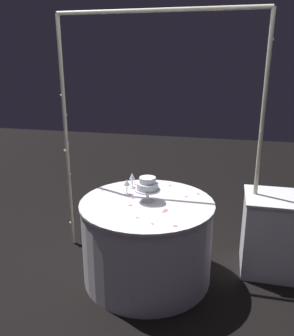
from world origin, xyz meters
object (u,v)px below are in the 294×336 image
tiered_cake (147,185)px  wine_glass_1 (147,179)px  main_table (147,240)px  wine_glass_2 (132,177)px  decorative_arch (157,110)px  wine_glass_0 (127,184)px  side_table (271,233)px

tiered_cake → wine_glass_1: 0.28m
main_table → wine_glass_2: size_ratio=7.84×
decorative_arch → wine_glass_0: bearing=-129.9°
side_table → tiered_cake: (-1.08, -0.35, 0.50)m
wine_glass_2 → wine_glass_1: bearing=-6.4°
decorative_arch → wine_glass_1: bearing=-121.7°
main_table → side_table: side_table is taller
main_table → wine_glass_1: 0.55m
wine_glass_0 → wine_glass_1: bearing=45.1°
side_table → wine_glass_1: bearing=-175.8°
tiered_cake → wine_glass_1: bearing=104.2°
decorative_arch → tiered_cake: decorative_arch is taller
wine_glass_2 → main_table: bearing=-54.7°
side_table → tiered_cake: size_ratio=3.34×
decorative_arch → side_table: bearing=-1.3°
decorative_arch → tiered_cake: 0.70m
side_table → wine_glass_2: (-1.30, -0.07, 0.47)m
wine_glass_1 → wine_glass_2: bearing=173.6°
wine_glass_0 → wine_glass_1: size_ratio=0.95×
side_table → tiered_cake: 1.25m
decorative_arch → main_table: decorative_arch is taller
side_table → decorative_arch: bearing=178.7°
decorative_arch → wine_glass_2: bearing=-156.3°
wine_glass_0 → main_table: bearing=-32.2°
wine_glass_1 → side_table: bearing=4.2°
decorative_arch → side_table: decorative_arch is taller
wine_glass_1 → wine_glass_0: bearing=-134.9°
decorative_arch → side_table: (1.08, -0.03, -1.09)m
decorative_arch → side_table: 1.54m
decorative_arch → wine_glass_2: decorative_arch is taller
wine_glass_0 → wine_glass_2: size_ratio=0.94×
decorative_arch → wine_glass_2: size_ratio=15.63×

